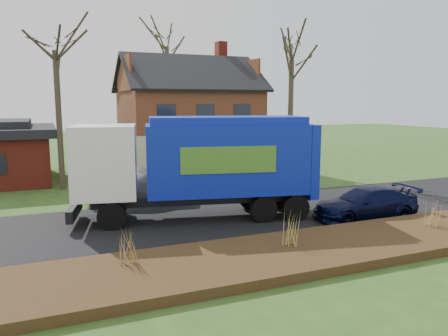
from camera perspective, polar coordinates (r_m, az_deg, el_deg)
name	(u,v)px	position (r m, az deg, el deg)	size (l,w,h in m)	color
ground	(244,215)	(18.82, 2.64, -6.13)	(120.00, 120.00, 0.00)	#284818
road	(244,215)	(18.82, 2.64, -6.10)	(80.00, 7.00, 0.02)	black
mulch_verge	(315,250)	(14.36, 11.78, -10.43)	(80.00, 3.50, 0.30)	#311F10
main_house	(181,112)	(31.76, -5.58, 7.24)	(12.95, 8.95, 9.26)	beige
garbage_truck	(202,160)	(17.86, -2.92, 0.99)	(10.13, 4.62, 4.20)	black
silver_sedan	(139,185)	(21.51, -11.08, -2.16)	(1.74, 4.98, 1.64)	#96999D
navy_wagon	(365,203)	(18.97, 17.97, -4.41)	(1.82, 4.47, 1.30)	black
tree_front_west	(54,29)	(25.65, -21.34, 16.55)	(3.50, 3.50, 10.41)	#3D3224
tree_front_east	(292,41)	(30.72, 8.89, 16.05)	(3.90, 3.90, 10.83)	#453B29
tree_back	(167,31)	(40.64, -7.52, 17.26)	(4.14, 4.14, 13.10)	#423A28
grass_clump_west	(128,246)	(12.66, -12.41, -9.91)	(0.39, 0.32, 1.03)	#9B7544
grass_clump_mid	(292,229)	(14.00, 8.84, -7.91)	(0.38, 0.32, 1.07)	#A58F48
grass_clump_east	(434,214)	(17.62, 25.69, -5.42)	(0.38, 0.31, 0.95)	tan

